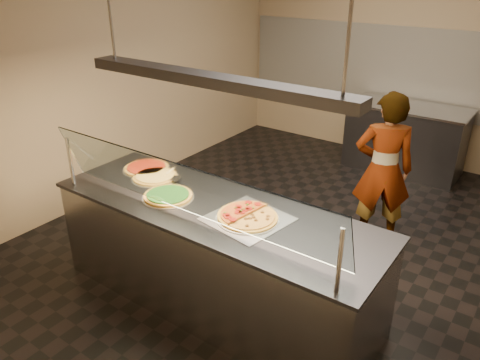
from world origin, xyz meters
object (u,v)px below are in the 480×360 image
Objects in this scene: prep_table at (405,138)px; worker at (383,170)px; heat_lamp_housing at (211,80)px; serving_counter at (215,256)px; half_pizza_sausage at (260,220)px; half_pizza_pepperoni at (236,211)px; pizza_spinach at (168,195)px; pizza_cheese at (156,176)px; pizza_tomato at (147,167)px; pizza_spatula at (172,174)px; sneeze_guard at (183,189)px; perforated_tray at (248,218)px.

prep_table is 2.08m from worker.
heat_lamp_housing is (-0.37, -3.80, 1.48)m from prep_table.
half_pizza_sausage is (0.44, 0.00, 0.49)m from serving_counter.
pizza_spinach is at bearing -172.17° from half_pizza_pepperoni.
heat_lamp_housing is (0.00, 0.00, 1.48)m from serving_counter.
serving_counter is 6.47× the size of pizza_spinach.
heat_lamp_housing reaches higher than half_pizza_sausage.
pizza_cheese is at bearing 173.87° from half_pizza_sausage.
pizza_tomato is at bearing 155.88° from pizza_cheese.
half_pizza_pepperoni is 0.31× the size of prep_table.
pizza_tomato is 0.31m from pizza_spatula.
half_pizza_pepperoni reaches higher than pizza_spinach.
pizza_tomato is 1.43m from heat_lamp_housing.
sneeze_guard is 5.33× the size of half_pizza_sausage.
worker is (0.31, 1.78, -0.15)m from half_pizza_sausage.
sneeze_guard reaches higher than half_pizza_pepperoni.
pizza_cheese is 0.26× the size of worker.
pizza_tomato is (-0.99, 0.22, 0.48)m from serving_counter.
half_pizza_sausage reaches higher than pizza_spatula.
prep_table is (-0.07, 3.79, -0.49)m from half_pizza_sausage.
half_pizza_sausage is (0.44, 0.34, -0.27)m from sneeze_guard.
half_pizza_pepperoni is at bearing -14.41° from pizza_spatula.
pizza_tomato is at bearing 169.53° from half_pizza_pepperoni.
pizza_cheese is at bearing 170.42° from heat_lamp_housing.
heat_lamp_housing reaches higher than perforated_tray.
pizza_cheese is at bearing -24.12° from pizza_tomato.
pizza_cheese is 0.23m from pizza_tomato.
prep_table is at bearing 84.43° from serving_counter.
pizza_tomato reaches higher than perforated_tray.
sneeze_guard is at bearing -122.26° from half_pizza_pepperoni.
pizza_spinach is at bearing -173.33° from perforated_tray.
serving_counter is 0.64m from pizza_spinach.
half_pizza_sausage is at bearing 0.14° from heat_lamp_housing.
worker is (0.42, 1.78, -0.13)m from perforated_tray.
worker is (0.75, 1.78, 0.34)m from serving_counter.
perforated_tray is 0.39× the size of worker.
perforated_tray is 1.06m from heat_lamp_housing.
perforated_tray is at bearing 49.61° from worker.
pizza_spinach reaches higher than pizza_tomato.
perforated_tray is 2.78× the size of pizza_spatula.
pizza_spatula reaches higher than serving_counter.
pizza_spatula is 3.75m from prep_table.
serving_counter is 0.66m from half_pizza_sausage.
sneeze_guard is (0.00, -0.34, 0.76)m from serving_counter.
perforated_tray reaches higher than serving_counter.
worker is 2.24m from heat_lamp_housing.
serving_counter is 0.93m from pizza_cheese.
pizza_spinach is 0.41m from pizza_spatula.
half_pizza_sausage is at bearing 0.14° from serving_counter.
sneeze_guard is at bearing -95.11° from prep_table.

